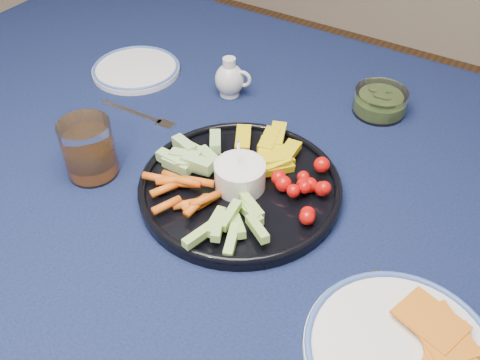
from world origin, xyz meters
The scene contains 9 objects.
dining_table centered at (0.00, 0.00, 0.66)m, with size 1.67×1.07×0.75m.
crudite_platter centered at (0.05, -0.06, 0.77)m, with size 0.33×0.33×0.11m.
creamer_pitcher centered at (-0.12, 0.17, 0.78)m, with size 0.08×0.06×0.08m.
pickle_bowl centered at (0.16, 0.28, 0.77)m, with size 0.10×0.10×0.05m.
cheese_plate centered at (0.38, -0.21, 0.76)m, with size 0.24×0.24×0.03m.
juice_tumbler centered at (-0.18, -0.16, 0.79)m, with size 0.09×0.09×0.10m.
fork_left centered at (-0.22, 0.01, 0.75)m, with size 0.17×0.02×0.00m.
fork_right centered at (0.39, -0.17, 0.75)m, with size 0.15×0.13×0.00m.
side_plate_extra centered at (-0.34, 0.14, 0.75)m, with size 0.19×0.19×0.02m.
Camera 1 is at (0.40, -0.61, 1.36)m, focal length 40.00 mm.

